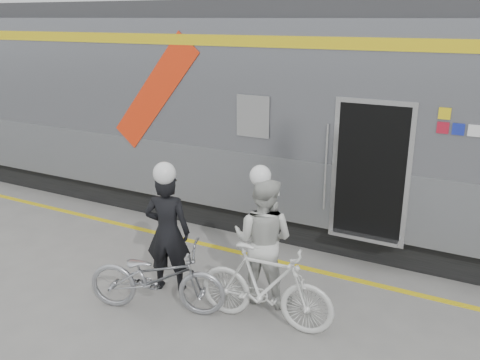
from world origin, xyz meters
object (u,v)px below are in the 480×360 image
Objects in this scene: bicycle_left at (157,277)px; woman at (263,240)px; bicycle_right at (265,286)px; man at (168,232)px.

woman is at bearing -68.72° from bicycle_left.
woman is 0.99× the size of bicycle_right.
bicycle_left is 1.48m from bicycle_right.
man is at bearing 79.66° from bicycle_right.
man is 1.67m from bicycle_right.
woman is (1.12, 0.94, 0.41)m from bicycle_left.
bicycle_left is at bearing 100.61° from bicycle_right.
bicycle_right is at bearing 114.00° from woman.
bicycle_left is (0.20, -0.55, -0.40)m from man.
bicycle_right is (0.30, -0.55, -0.35)m from woman.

